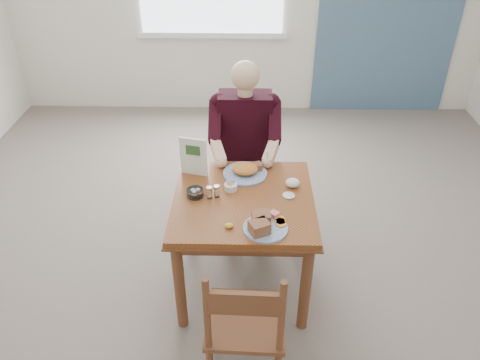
{
  "coord_description": "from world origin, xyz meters",
  "views": [
    {
      "loc": [
        0.03,
        -2.44,
        2.5
      ],
      "look_at": [
        -0.02,
        0.0,
        0.89
      ],
      "focal_mm": 35.0,
      "sensor_mm": 36.0,
      "label": 1
    }
  ],
  "objects_px": {
    "diner": "(245,137)",
    "far_plate": "(246,171)",
    "chair_far": "(245,168)",
    "near_plate": "(263,225)",
    "chair_near": "(245,326)",
    "table": "(243,212)"
  },
  "relations": [
    {
      "from": "diner",
      "to": "far_plate",
      "type": "xyz_separation_m",
      "value": [
        0.01,
        -0.43,
        -0.03
      ]
    },
    {
      "from": "chair_near",
      "to": "diner",
      "type": "distance_m",
      "value": 1.53
    },
    {
      "from": "chair_far",
      "to": "near_plate",
      "type": "height_order",
      "value": "chair_far"
    },
    {
      "from": "table",
      "to": "chair_near",
      "type": "height_order",
      "value": "chair_near"
    },
    {
      "from": "chair_far",
      "to": "near_plate",
      "type": "xyz_separation_m",
      "value": [
        0.12,
        -1.11,
        0.3
      ]
    },
    {
      "from": "chair_far",
      "to": "chair_near",
      "type": "distance_m",
      "value": 1.59
    },
    {
      "from": "near_plate",
      "to": "table",
      "type": "bearing_deg",
      "value": 111.05
    },
    {
      "from": "chair_near",
      "to": "diner",
      "type": "bearing_deg",
      "value": 90.8
    },
    {
      "from": "diner",
      "to": "near_plate",
      "type": "distance_m",
      "value": 1.03
    },
    {
      "from": "chair_near",
      "to": "near_plate",
      "type": "bearing_deg",
      "value": 78.3
    },
    {
      "from": "chair_far",
      "to": "chair_near",
      "type": "height_order",
      "value": "same"
    },
    {
      "from": "table",
      "to": "diner",
      "type": "distance_m",
      "value": 0.73
    },
    {
      "from": "chair_far",
      "to": "near_plate",
      "type": "distance_m",
      "value": 1.16
    },
    {
      "from": "table",
      "to": "near_plate",
      "type": "distance_m",
      "value": 0.36
    },
    {
      "from": "chair_near",
      "to": "near_plate",
      "type": "relative_size",
      "value": 2.83
    },
    {
      "from": "table",
      "to": "chair_far",
      "type": "relative_size",
      "value": 0.97
    },
    {
      "from": "table",
      "to": "near_plate",
      "type": "xyz_separation_m",
      "value": [
        0.12,
        -0.31,
        0.14
      ]
    },
    {
      "from": "diner",
      "to": "chair_near",
      "type": "bearing_deg",
      "value": -89.2
    },
    {
      "from": "diner",
      "to": "far_plate",
      "type": "height_order",
      "value": "diner"
    },
    {
      "from": "near_plate",
      "to": "far_plate",
      "type": "height_order",
      "value": "near_plate"
    },
    {
      "from": "table",
      "to": "chair_far",
      "type": "height_order",
      "value": "chair_far"
    },
    {
      "from": "chair_far",
      "to": "chair_near",
      "type": "xyz_separation_m",
      "value": [
        0.02,
        -1.59,
        0.0
      ]
    }
  ]
}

